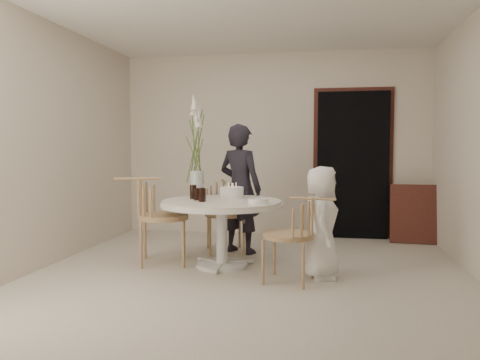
% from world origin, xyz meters
% --- Properties ---
extents(ground, '(4.50, 4.50, 0.00)m').
position_xyz_m(ground, '(0.00, 0.00, 0.00)').
color(ground, beige).
rests_on(ground, ground).
extents(room_shell, '(4.50, 4.50, 4.50)m').
position_xyz_m(room_shell, '(0.00, 0.00, 1.62)').
color(room_shell, white).
rests_on(room_shell, ground).
extents(doorway, '(1.00, 0.10, 2.10)m').
position_xyz_m(doorway, '(1.15, 2.19, 1.05)').
color(doorway, black).
rests_on(doorway, ground).
extents(door_trim, '(1.12, 0.03, 2.22)m').
position_xyz_m(door_trim, '(1.15, 2.23, 1.11)').
color(door_trim, '#592B1E').
rests_on(door_trim, ground).
extents(table, '(1.33, 1.33, 0.73)m').
position_xyz_m(table, '(-0.35, 0.25, 0.62)').
color(table, silver).
rests_on(table, ground).
extents(picture_frame, '(0.61, 0.21, 0.80)m').
position_xyz_m(picture_frame, '(1.95, 1.95, 0.40)').
color(picture_frame, '#592B1E').
rests_on(picture_frame, ground).
extents(chair_far, '(0.59, 0.62, 0.89)m').
position_xyz_m(chair_far, '(-0.50, 1.08, 0.58)').
color(chair_far, '#A07C57').
rests_on(chair_far, ground).
extents(chair_right, '(0.55, 0.52, 0.84)m').
position_xyz_m(chair_right, '(0.52, -0.23, 0.55)').
color(chair_right, '#A07C57').
rests_on(chair_right, ground).
extents(chair_left, '(0.68, 0.65, 0.98)m').
position_xyz_m(chair_left, '(-1.16, 0.23, 0.64)').
color(chair_left, '#A07C57').
rests_on(chair_left, ground).
extents(girl, '(0.69, 0.58, 1.59)m').
position_xyz_m(girl, '(-0.28, 0.98, 0.80)').
color(girl, black).
rests_on(girl, ground).
extents(boy, '(0.39, 0.57, 1.12)m').
position_xyz_m(boy, '(0.72, -0.01, 0.56)').
color(boy, white).
rests_on(boy, ground).
extents(birthday_cake, '(0.27, 0.27, 0.18)m').
position_xyz_m(birthday_cake, '(-0.29, 0.50, 0.79)').
color(birthday_cake, white).
rests_on(birthday_cake, table).
extents(cola_tumbler_a, '(0.08, 0.08, 0.14)m').
position_xyz_m(cola_tumbler_a, '(-0.53, 0.13, 0.80)').
color(cola_tumbler_a, black).
rests_on(cola_tumbler_a, table).
extents(cola_tumbler_b, '(0.08, 0.08, 0.15)m').
position_xyz_m(cola_tumbler_b, '(-0.53, 0.09, 0.80)').
color(cola_tumbler_b, black).
rests_on(cola_tumbler_b, table).
extents(cola_tumbler_c, '(0.09, 0.09, 0.16)m').
position_xyz_m(cola_tumbler_c, '(-0.70, 0.35, 0.81)').
color(cola_tumbler_c, black).
rests_on(cola_tumbler_c, table).
extents(cola_tumbler_d, '(0.08, 0.08, 0.13)m').
position_xyz_m(cola_tumbler_d, '(-0.63, 0.23, 0.80)').
color(cola_tumbler_d, black).
rests_on(cola_tumbler_d, table).
extents(plate_stack, '(0.21, 0.21, 0.05)m').
position_xyz_m(plate_stack, '(0.08, 0.04, 0.76)').
color(plate_stack, white).
rests_on(plate_stack, table).
extents(flower_vase, '(0.16, 0.16, 1.20)m').
position_xyz_m(flower_vase, '(-0.72, 0.58, 1.23)').
color(flower_vase, silver).
rests_on(flower_vase, table).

